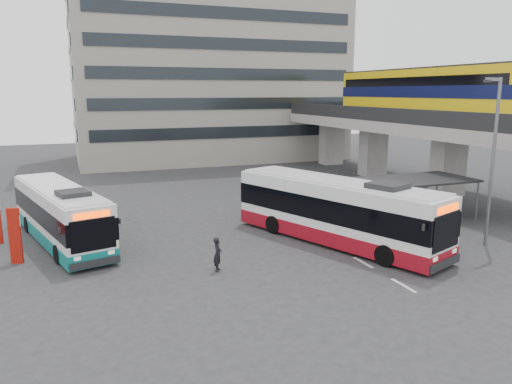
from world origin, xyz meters
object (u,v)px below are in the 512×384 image
object	(u,v)px
bus_main	(336,212)
pedestrian	(218,254)
bus_teal	(60,215)
lamp_post	(493,152)

from	to	relation	value
bus_main	pedestrian	world-z (taller)	bus_main
bus_main	bus_teal	bearing A→B (deg)	137.26
bus_teal	bus_main	bearing A→B (deg)	-36.05
bus_main	lamp_post	bearing A→B (deg)	-45.53
bus_teal	lamp_post	distance (m)	22.45
bus_main	pedestrian	xyz separation A→B (m)	(-7.03, -1.91, -0.90)
bus_main	bus_teal	distance (m)	14.49
bus_main	lamp_post	size ratio (longest dim) A/B	1.44
bus_main	bus_teal	size ratio (longest dim) A/B	1.11
bus_main	bus_teal	world-z (taller)	bus_main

